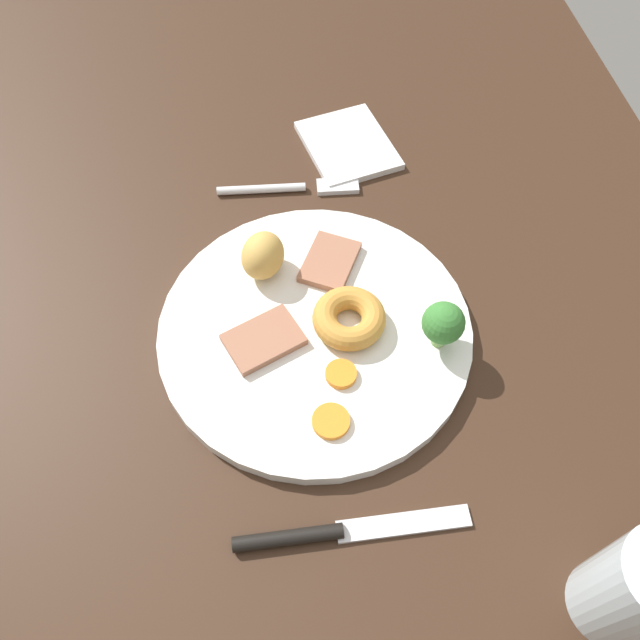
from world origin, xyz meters
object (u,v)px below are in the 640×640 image
dinner_plate (320,330)px  water_glass (638,590)px  roast_potato_left (263,255)px  broccoli_floret (443,324)px  fork (293,188)px  knife (331,532)px  yorkshire_pudding (349,318)px  meat_slice_under (330,262)px  folded_napkin (348,145)px  carrot_coin_front (341,374)px  meat_slice_main (264,340)px  carrot_coin_back (330,421)px

dinner_plate → water_glass: bearing=34.0°
dinner_plate → roast_potato_left: 8.86cm
dinner_plate → broccoli_floret: (3.18, 10.20, 3.71)cm
broccoli_floret → water_glass: 23.97cm
fork → knife: size_ratio=0.83×
yorkshire_pudding → roast_potato_left: bearing=-136.6°
water_glass → meat_slice_under: bearing=-154.6°
broccoli_floret → folded_napkin: 27.91cm
roast_potato_left → broccoli_floret: 17.88cm
broccoli_floret → carrot_coin_front: bearing=-76.9°
meat_slice_main → folded_napkin: bearing=154.6°
dinner_plate → water_glass: size_ratio=2.72×
dinner_plate → carrot_coin_back: (9.53, -0.52, 0.98)cm
meat_slice_under → carrot_coin_back: bearing=-8.6°
carrot_coin_front → water_glass: water_glass is taller
dinner_plate → knife: 18.22cm
meat_slice_under → yorkshire_pudding: size_ratio=0.93×
carrot_coin_back → carrot_coin_front: bearing=159.5°
water_glass → knife: bearing=-112.1°
carrot_coin_back → fork: 28.09cm
meat_slice_main → knife: bearing=11.3°
meat_slice_main → knife: (17.19, 3.44, -1.35)cm
meat_slice_main → yorkshire_pudding: size_ratio=0.99×
carrot_coin_back → broccoli_floret: broccoli_floret is taller
broccoli_floret → water_glass: size_ratio=0.47×
broccoli_floret → knife: bearing=-38.7°
water_glass → folded_napkin: bearing=-167.8°
fork → knife: knife is taller
meat_slice_main → folded_napkin: (-25.16, 11.94, -1.40)cm
meat_slice_under → dinner_plate: bearing=-15.8°
carrot_coin_front → knife: carrot_coin_front is taller
folded_napkin → knife: bearing=-11.4°
fork → folded_napkin: (-5.69, 6.99, 0.01)cm
meat_slice_main → meat_slice_under: size_ratio=1.06×
yorkshire_pudding → knife: (17.89, -4.37, -2.05)cm
carrot_coin_back → meat_slice_under: bearing=171.4°
roast_potato_left → broccoli_floret: broccoli_floret is taller
meat_slice_under → broccoli_floret: (10.04, 8.26, 2.61)cm
meat_slice_main → meat_slice_under: 10.59cm
knife → folded_napkin: size_ratio=1.68×
meat_slice_main → dinner_plate: bearing=100.3°
roast_potato_left → fork: bearing=160.1°
yorkshire_pudding → broccoli_floret: (2.94, 7.60, 1.91)cm
yorkshire_pudding → roast_potato_left: (-7.38, -6.98, 1.08)cm
carrot_coin_front → fork: (-23.85, -1.31, -1.32)cm
dinner_plate → yorkshire_pudding: yorkshire_pudding is taller
dinner_plate → water_glass: 31.68cm
dinner_plate → roast_potato_left: roast_potato_left is taller
water_glass → fork: bearing=-158.2°
folded_napkin → fork: bearing=-50.9°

